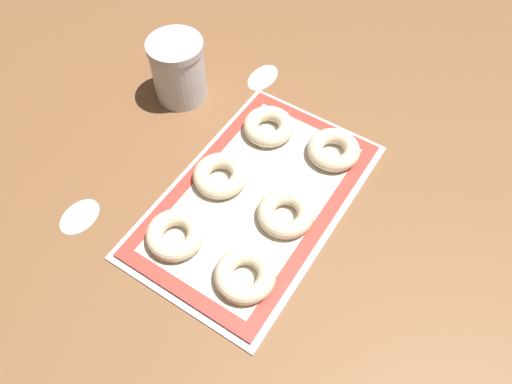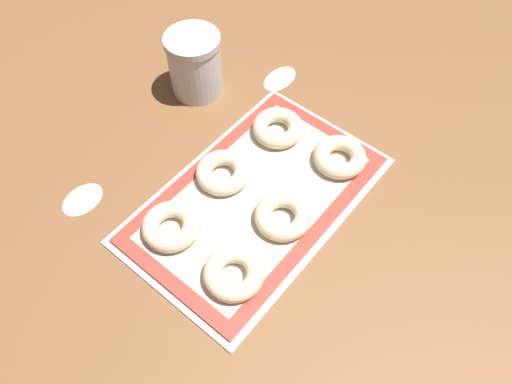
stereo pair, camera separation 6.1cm
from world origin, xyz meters
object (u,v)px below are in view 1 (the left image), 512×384
Objects in this scene: baking_tray at (256,199)px; bagel_back_left at (175,235)px; bagel_front_left at (245,275)px; bagel_back_center at (220,176)px; flour_canister at (178,70)px; bagel_front_center at (286,213)px; bagel_back_right at (269,126)px; bagel_front_right at (333,150)px.

bagel_back_left is at bearing 155.59° from baking_tray.
baking_tray is 4.78× the size of bagel_front_left.
bagel_back_center is 0.75× the size of flour_canister.
bagel_back_left is at bearing -176.88° from bagel_back_center.
baking_tray is at bearing 82.03° from bagel_front_center.
bagel_back_left is 0.15m from bagel_back_center.
bagel_front_left is 0.34m from bagel_back_right.
bagel_front_left is 1.00× the size of bagel_back_left.
bagel_front_center is 0.15m from bagel_back_center.
bagel_back_right is (-0.02, 0.14, 0.00)m from bagel_front_right.
flour_canister is (-0.02, 0.37, 0.04)m from bagel_front_right.
bagel_front_right is at bearing -41.10° from bagel_back_center.
bagel_front_right is 1.00× the size of bagel_back_center.
bagel_back_left is at bearing 90.85° from bagel_front_left.
baking_tray is at bearing -117.07° from flour_canister.
bagel_front_left is at bearing -179.53° from bagel_front_right.
bagel_back_left and bagel_back_right have the same top height.
bagel_front_center is 0.18m from bagel_front_right.
bagel_back_right is 0.23m from flour_canister.
bagel_front_right is (0.32, 0.00, 0.00)m from bagel_front_left.
bagel_front_center is 1.00× the size of bagel_front_right.
bagel_front_center is at bearing 2.31° from bagel_front_left.
flour_canister is at bearing 66.31° from bagel_front_center.
bagel_front_left and bagel_back_right have the same top height.
flour_canister is at bearing 36.22° from bagel_back_left.
flour_canister reaches higher than bagel_front_right.
flour_canister reaches higher than bagel_front_center.
bagel_front_center is at bearing -97.97° from baking_tray.
bagel_front_center and bagel_back_right have the same top height.
bagel_front_left and bagel_back_left have the same top height.
bagel_back_right is at bearing -4.05° from bagel_back_center.
bagel_back_left is (-0.16, 0.07, 0.02)m from baking_tray.
bagel_back_right is at bearing -0.56° from bagel_back_left.
bagel_front_center is at bearing -113.69° from flour_canister.
bagel_back_center is (0.15, 0.01, 0.00)m from bagel_back_left.
baking_tray is 0.34m from flour_canister.
bagel_back_right reaches higher than baking_tray.
bagel_front_left is 0.22m from bagel_back_center.
flour_canister reaches higher than bagel_back_right.
bagel_back_left is (-0.33, 0.15, 0.00)m from bagel_front_right.
bagel_front_left is 0.14m from bagel_front_center.
bagel_back_left is 0.31m from bagel_back_right.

